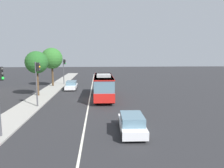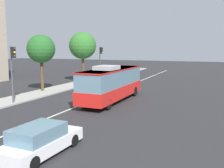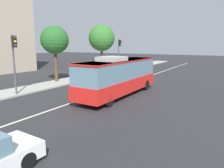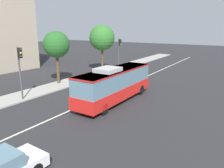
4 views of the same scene
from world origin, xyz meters
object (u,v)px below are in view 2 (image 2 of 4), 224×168
Objects in this scene: transit_bus at (112,82)px; sedan_white at (40,140)px; street_tree_kerbside_centre at (83,46)px; traffic_light_near_corner at (101,58)px; traffic_light_far_corner at (13,65)px; street_tree_kerbside_left at (41,49)px; sedan_white_ahead at (96,81)px.

sedan_white is at bearing -171.60° from transit_bus.
traffic_light_near_corner is at bearing -41.02° from street_tree_kerbside_centre.
street_tree_kerbside_centre reaches higher than sedan_white.
sedan_white is 12.85m from traffic_light_far_corner.
traffic_light_far_corner is at bearing -163.56° from street_tree_kerbside_left.
street_tree_kerbside_centre is (11.37, 9.39, 3.54)m from transit_bus.
street_tree_kerbside_centre reaches higher than street_tree_kerbside_left.
transit_bus is 13.15m from sedan_white.
sedan_white_ahead is at bearing 81.15° from traffic_light_far_corner.
street_tree_kerbside_centre is at bearing -133.40° from sedan_white_ahead.
traffic_light_far_corner is (-4.64, 7.57, 1.75)m from transit_bus.
traffic_light_near_corner reaches higher than transit_bus.
street_tree_kerbside_left is at bearing 39.44° from sedan_white.
street_tree_kerbside_left reaches higher than transit_bus.
street_tree_kerbside_centre is (24.36, 11.17, 4.62)m from sedan_white.
street_tree_kerbside_centre is at bearing 26.92° from sedan_white.
transit_bus is at bearing -140.44° from street_tree_kerbside_centre.
sedan_white_ahead is (7.73, 5.42, -1.09)m from transit_bus.
traffic_light_far_corner is 0.71× the size of street_tree_kerbside_centre.
sedan_white is 21.93m from sedan_white_ahead.
traffic_light_far_corner is (-18.18, 0.07, 0.00)m from traffic_light_near_corner.
sedan_white is 27.19m from street_tree_kerbside_centre.
sedan_white is at bearing -65.12° from traffic_light_near_corner.
street_tree_kerbside_centre reaches higher than traffic_light_near_corner.
traffic_light_near_corner is 1.00× the size of traffic_light_far_corner.
sedan_white_ahead is 8.25m from street_tree_kerbside_left.
street_tree_kerbside_left is (-5.84, 4.08, 4.17)m from sedan_white_ahead.
street_tree_kerbside_centre reaches higher than sedan_white_ahead.
sedan_white_ahead is 0.87× the size of traffic_light_near_corner.
traffic_light_near_corner and traffic_light_far_corner have the same top height.
street_tree_kerbside_centre is (9.48, -0.11, 0.45)m from street_tree_kerbside_left.
traffic_light_far_corner reaches higher than sedan_white.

